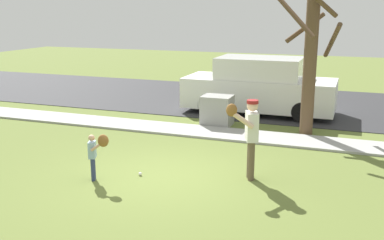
% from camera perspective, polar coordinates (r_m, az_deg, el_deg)
% --- Properties ---
extents(ground_plane, '(48.00, 48.00, 0.00)m').
position_cam_1_polar(ground_plane, '(12.83, 2.40, -1.83)').
color(ground_plane, olive).
extents(sidewalk_strip, '(36.00, 1.20, 0.06)m').
position_cam_1_polar(sidewalk_strip, '(12.91, 2.54, -1.59)').
color(sidewalk_strip, '#A3A39E').
rests_on(sidewalk_strip, ground).
extents(road_surface, '(36.00, 6.80, 0.02)m').
position_cam_1_polar(road_surface, '(17.62, 7.48, 2.43)').
color(road_surface, '#2D2D30').
rests_on(road_surface, ground).
extents(person_adult, '(0.63, 0.78, 1.68)m').
position_cam_1_polar(person_adult, '(9.29, 7.29, -1.32)').
color(person_adult, brown).
rests_on(person_adult, ground).
extents(person_child, '(0.53, 0.33, 1.02)m').
position_cam_1_polar(person_child, '(9.44, -12.06, -3.72)').
color(person_child, navy).
rests_on(person_child, ground).
extents(baseball, '(0.07, 0.07, 0.07)m').
position_cam_1_polar(baseball, '(9.78, -6.55, -6.77)').
color(baseball, white).
rests_on(baseball, ground).
extents(utility_cabinet, '(0.89, 0.74, 0.91)m').
position_cam_1_polar(utility_cabinet, '(13.77, 3.19, 1.20)').
color(utility_cabinet, gray).
rests_on(utility_cabinet, ground).
extents(street_tree_near, '(1.84, 1.87, 4.04)m').
position_cam_1_polar(street_tree_near, '(12.86, 14.70, 7.67)').
color(street_tree_near, brown).
rests_on(street_tree_near, ground).
extents(parked_van_white, '(5.00, 1.95, 1.88)m').
position_cam_1_polar(parked_van_white, '(15.45, 8.46, 4.15)').
color(parked_van_white, silver).
rests_on(parked_van_white, road_surface).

